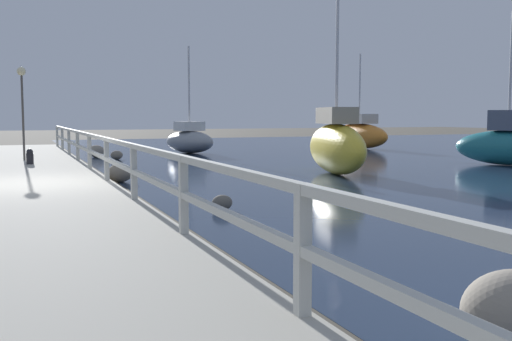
# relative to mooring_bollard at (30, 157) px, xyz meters

# --- Properties ---
(ground_plane) EXTENTS (120.00, 120.00, 0.00)m
(ground_plane) POSITION_rel_mooring_bollard_xyz_m (-0.12, -5.40, -0.48)
(ground_plane) COLOR #4C473D
(dock_walkway) EXTENTS (3.37, 36.00, 0.25)m
(dock_walkway) POSITION_rel_mooring_bollard_xyz_m (-0.12, -5.40, -0.35)
(dock_walkway) COLOR #B2AD9E
(dock_walkway) RESTS_ON ground
(railing) EXTENTS (0.10, 32.50, 0.96)m
(railing) POSITION_rel_mooring_bollard_xyz_m (1.47, -5.40, 0.43)
(railing) COLOR beige
(railing) RESTS_ON dock_walkway
(boulder_water_edge) EXTENTS (0.66, 0.59, 0.49)m
(boulder_water_edge) POSITION_rel_mooring_bollard_xyz_m (2.67, 6.08, -0.23)
(boulder_water_edge) COLOR gray
(boulder_water_edge) RESTS_ON ground
(boulder_downstream) EXTENTS (0.46, 0.42, 0.35)m
(boulder_downstream) POSITION_rel_mooring_bollard_xyz_m (3.23, 4.42, -0.31)
(boulder_downstream) COLOR slate
(boulder_downstream) RESTS_ON ground
(boulder_near_dock) EXTENTS (0.63, 0.57, 0.48)m
(boulder_near_dock) POSITION_rel_mooring_bollard_xyz_m (2.05, -3.60, -0.24)
(boulder_near_dock) COLOR slate
(boulder_near_dock) RESTS_ON ground
(boulder_upstream) EXTENTS (0.37, 0.33, 0.28)m
(boulder_upstream) POSITION_rel_mooring_bollard_xyz_m (3.00, -8.85, -0.34)
(boulder_upstream) COLOR #666056
(boulder_upstream) RESTS_ON ground
(mooring_bollard) EXTENTS (0.21, 0.21, 0.46)m
(mooring_bollard) POSITION_rel_mooring_bollard_xyz_m (0.00, 0.00, 0.00)
(mooring_bollard) COLOR black
(mooring_bollard) RESTS_ON dock_walkway
(dock_lamp) EXTENTS (0.28, 0.28, 2.98)m
(dock_lamp) POSITION_rel_mooring_bollard_xyz_m (-0.13, 1.72, 2.04)
(dock_lamp) COLOR #514C47
(dock_lamp) RESTS_ON dock_walkway
(sailboat_gray) EXTENTS (2.35, 3.39, 4.76)m
(sailboat_gray) POSITION_rel_mooring_bollard_xyz_m (6.92, 7.24, 0.10)
(sailboat_gray) COLOR gray
(sailboat_gray) RESTS_ON water_surface
(sailboat_yellow) EXTENTS (2.09, 4.53, 5.40)m
(sailboat_yellow) POSITION_rel_mooring_bollard_xyz_m (8.22, -3.73, 0.34)
(sailboat_yellow) COLOR gold
(sailboat_yellow) RESTS_ON water_surface
(sailboat_orange) EXTENTS (1.58, 5.23, 4.84)m
(sailboat_orange) POSITION_rel_mooring_bollard_xyz_m (16.19, 7.88, 0.26)
(sailboat_orange) COLOR orange
(sailboat_orange) RESTS_ON water_surface
(sailboat_teal) EXTENTS (2.55, 3.90, 5.14)m
(sailboat_teal) POSITION_rel_mooring_bollard_xyz_m (15.13, -3.29, 0.23)
(sailboat_teal) COLOR #1E707A
(sailboat_teal) RESTS_ON water_surface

